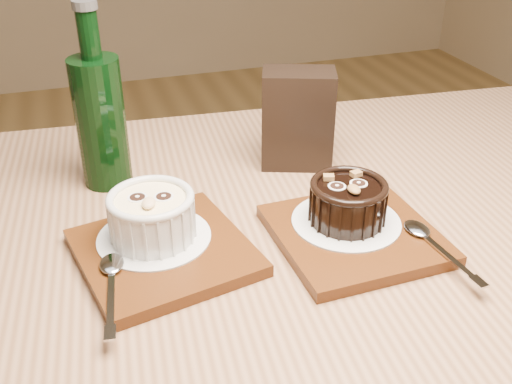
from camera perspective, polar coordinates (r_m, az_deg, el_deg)
table at (r=0.76m, az=1.71°, el=-10.26°), size 1.26×0.89×0.75m
tray_left at (r=0.68m, az=-8.74°, el=-5.71°), size 0.21×0.21×0.01m
doily_left at (r=0.70m, az=-9.67°, el=-4.25°), size 0.13×0.13×0.00m
ramekin_white at (r=0.68m, az=-9.89°, el=-2.09°), size 0.10×0.10×0.06m
spoon_left at (r=0.63m, az=-13.63°, el=-8.52°), size 0.04×0.14×0.01m
tray_right at (r=0.71m, az=9.35°, el=-4.05°), size 0.19×0.19×0.01m
doily_right at (r=0.72m, az=8.57°, el=-2.76°), size 0.13×0.13×0.00m
ramekin_dark at (r=0.71m, az=8.75°, el=-0.77°), size 0.09×0.09×0.05m
spoon_right at (r=0.70m, az=16.76°, el=-4.79°), size 0.04×0.14×0.01m
condiment_stand at (r=0.85m, az=3.98°, el=6.95°), size 0.11×0.09×0.14m
green_bottle at (r=0.82m, az=-14.60°, el=6.88°), size 0.07×0.07×0.25m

